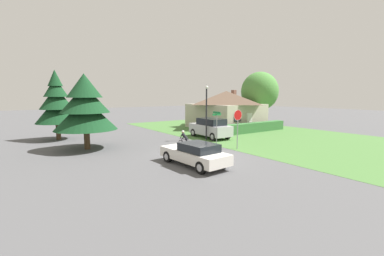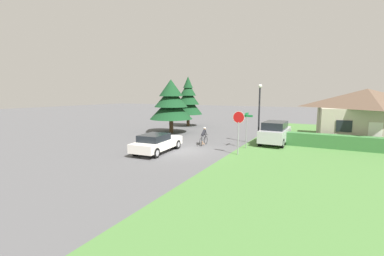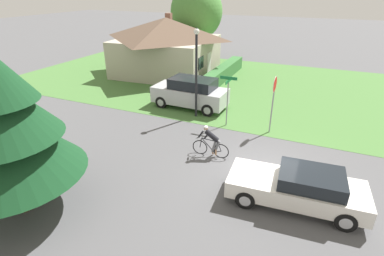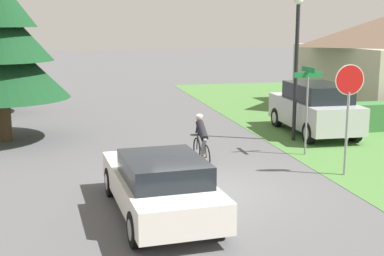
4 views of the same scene
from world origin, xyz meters
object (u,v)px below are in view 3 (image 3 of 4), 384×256
Objects in this scene: cyclist at (211,142)px; street_lamp at (196,65)px; street_name_sign at (228,92)px; parked_suv_right at (191,93)px; sedan_left_lane at (299,187)px; deciduous_tree_right at (196,12)px; stop_sign at (274,93)px; cottage_house at (167,45)px.

cyclist is 5.06m from street_lamp.
street_name_sign is at bearing -86.40° from cyclist.
cyclist is 0.36× the size of parked_suv_right.
street_name_sign is at bearing -55.01° from sedan_left_lane.
sedan_left_lane is at bearing 137.24° from parked_suv_right.
street_lamp is at bearing -61.22° from cyclist.
stop_sign is at bearing -144.50° from deciduous_tree_right.
street_lamp is 0.68× the size of deciduous_tree_right.
cottage_house is 1.72× the size of street_lamp.
sedan_left_lane is 6.82m from street_name_sign.
street_name_sign is (-1.64, -2.85, 0.93)m from parked_suv_right.
parked_suv_right is 1.55× the size of stop_sign.
street_lamp is 2.32m from street_name_sign.
street_lamp reaches higher than cottage_house.
cottage_house is 1.85× the size of parked_suv_right.
deciduous_tree_right reaches higher than cyclist.
cottage_house is at bearing 37.50° from street_lamp.
sedan_left_lane is 0.64× the size of deciduous_tree_right.
stop_sign is (-1.55, -5.15, 1.18)m from parked_suv_right.
street_lamp is (3.85, 2.35, 2.30)m from cyclist.
parked_suv_right is 0.64× the size of deciduous_tree_right.
sedan_left_lane is 1.57× the size of stop_sign.
street_name_sign is at bearing -139.94° from cottage_house.
parked_suv_right is at bearing 60.13° from street_name_sign.
street_lamp is at bearing 76.62° from street_name_sign.
cyclist is 0.62× the size of street_name_sign.
deciduous_tree_right is (14.46, 7.95, 2.68)m from street_name_sign.
cottage_house is 6.47m from deciduous_tree_right.
stop_sign is 17.82m from deciduous_tree_right.
cottage_house is 3.13× the size of street_name_sign.
cyclist is at bearing -148.61° from street_lamp.
cyclist is at bearing -27.71° from stop_sign.
sedan_left_lane is at bearing -141.71° from cottage_house.
deciduous_tree_right is at bearing -142.98° from stop_sign.
parked_suv_right is 14.26m from deciduous_tree_right.
parked_suv_right is 0.93× the size of street_lamp.
deciduous_tree_right is at bearing -67.62° from cyclist.
parked_suv_right is (-6.73, -5.19, -1.42)m from cottage_house.
street_lamp is 15.29m from deciduous_tree_right.
sedan_left_lane is 5.83m from stop_sign.
cottage_house is at bearing 179.11° from deciduous_tree_right.
cottage_house reaches higher than street_name_sign.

